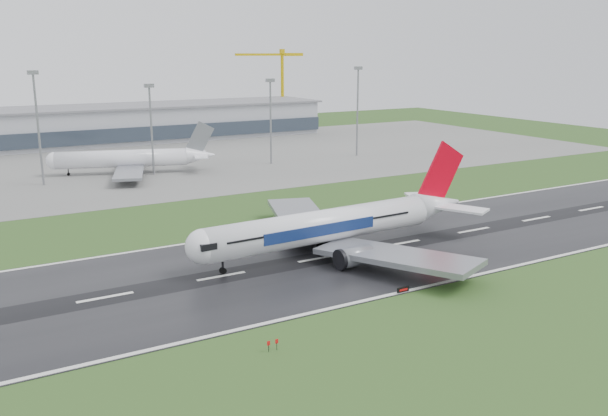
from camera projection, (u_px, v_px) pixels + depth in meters
ground at (221, 277)px, 111.71m from camera, size 520.00×520.00×0.00m
runway at (221, 276)px, 111.70m from camera, size 400.00×45.00×0.10m
apron at (79, 168)px, 217.06m from camera, size 400.00×130.00×0.08m
terminal at (49, 128)px, 265.86m from camera, size 240.00×36.00×15.00m
main_airliner at (340, 204)px, 123.95m from camera, size 67.01×64.10×18.96m
parked_airliner at (129, 149)px, 205.04m from camera, size 66.66×64.25×15.80m
tower_crane at (282, 88)px, 332.65m from camera, size 40.54×6.09×40.33m
runway_sign at (403, 290)px, 104.02m from camera, size 2.31×0.58×1.04m
floodmast_2 at (39, 131)px, 184.96m from camera, size 0.64×0.64×32.14m
floodmast_3 at (152, 132)px, 201.59m from camera, size 0.64×0.64×27.63m
floodmast_4 at (271, 124)px, 221.92m from camera, size 0.64×0.64×28.40m
floodmast_5 at (357, 113)px, 239.13m from camera, size 0.64×0.64×32.08m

